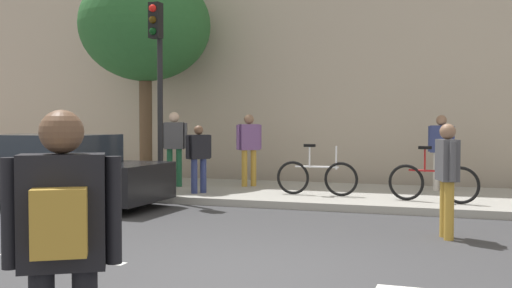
{
  "coord_description": "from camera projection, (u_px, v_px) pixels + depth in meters",
  "views": [
    {
      "loc": [
        2.32,
        -6.27,
        1.71
      ],
      "look_at": [
        -0.51,
        2.0,
        1.39
      ],
      "focal_mm": 42.28,
      "sensor_mm": 36.0,
      "label": 1
    }
  ],
  "objects": [
    {
      "name": "pedestrian_with_bag",
      "position": [
        62.0,
        238.0,
        3.3
      ],
      "size": [
        0.56,
        0.52,
        1.78
      ],
      "color": "black",
      "rests_on": "ground_plane"
    },
    {
      "name": "pedestrian_in_light_jacket",
      "position": [
        249.0,
        143.0,
        14.61
      ],
      "size": [
        0.51,
        0.5,
        1.75
      ],
      "color": "#B78C33",
      "rests_on": "sidewalk_curb"
    },
    {
      "name": "sidewalk_curb",
      "position": [
        351.0,
        196.0,
        13.36
      ],
      "size": [
        36.0,
        4.0,
        0.15
      ],
      "primitive_type": "cube",
      "color": "#9E9B93",
      "rests_on": "ground_plane"
    },
    {
      "name": "pedestrian_tallest",
      "position": [
        447.0,
        170.0,
        8.81
      ],
      "size": [
        0.37,
        0.65,
        1.69
      ],
      "color": "#B78C33",
      "rests_on": "ground_plane"
    },
    {
      "name": "parked_car_blue",
      "position": [
        56.0,
        172.0,
        12.16
      ],
      "size": [
        4.39,
        2.01,
        1.46
      ],
      "color": "black",
      "rests_on": "ground_plane"
    },
    {
      "name": "bicycle_upright",
      "position": [
        433.0,
        182.0,
        11.71
      ],
      "size": [
        1.75,
        0.41,
        1.09
      ],
      "color": "black",
      "rests_on": "sidewalk_curb"
    },
    {
      "name": "pedestrian_in_red_top",
      "position": [
        442.0,
        146.0,
        13.62
      ],
      "size": [
        0.58,
        0.48,
        1.72
      ],
      "color": "silver",
      "rests_on": "sidewalk_curb"
    },
    {
      "name": "pedestrian_in_dark_shirt",
      "position": [
        174.0,
        142.0,
        14.55
      ],
      "size": [
        0.61,
        0.47,
        1.8
      ],
      "color": "#1E5938",
      "rests_on": "sidewalk_curb"
    },
    {
      "name": "traffic_light",
      "position": [
        157.0,
        66.0,
        12.84
      ],
      "size": [
        0.24,
        0.45,
        4.08
      ],
      "color": "black",
      "rests_on": "sidewalk_curb"
    },
    {
      "name": "bicycle_leaning",
      "position": [
        317.0,
        177.0,
        12.81
      ],
      "size": [
        1.77,
        0.1,
        1.09
      ],
      "color": "black",
      "rests_on": "sidewalk_curb"
    },
    {
      "name": "lane_markings",
      "position": [
        241.0,
        274.0,
        6.75
      ],
      "size": [
        25.8,
        0.16,
        0.01
      ],
      "color": "silver",
      "rests_on": "ground_plane"
    },
    {
      "name": "pedestrian_near_pole",
      "position": [
        199.0,
        154.0,
        13.19
      ],
      "size": [
        0.46,
        0.53,
        1.49
      ],
      "color": "navy",
      "rests_on": "sidewalk_curb"
    },
    {
      "name": "ground_plane",
      "position": [
        241.0,
        275.0,
        6.75
      ],
      "size": [
        80.0,
        80.0,
        0.0
      ],
      "primitive_type": "plane",
      "color": "#38383A"
    },
    {
      "name": "street_tree",
      "position": [
        145.0,
        26.0,
        15.91
      ],
      "size": [
        3.46,
        3.46,
        5.59
      ],
      "color": "brown",
      "rests_on": "sidewalk_curb"
    }
  ]
}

